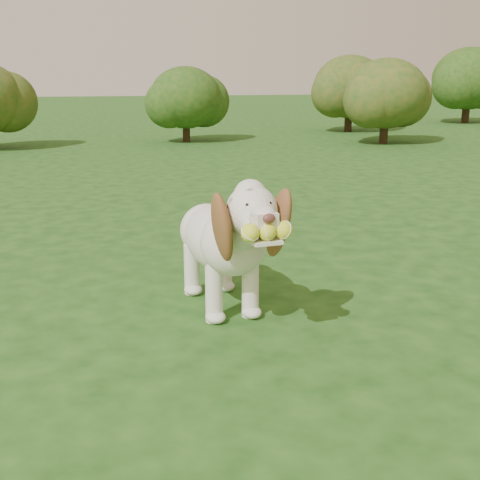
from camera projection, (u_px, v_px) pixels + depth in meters
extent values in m
plane|color=#183F12|center=(155.00, 285.00, 4.04)|extent=(80.00, 80.00, 0.00)
ellipsoid|color=white|center=(219.00, 238.00, 3.60)|extent=(0.44, 0.75, 0.38)
ellipsoid|color=white|center=(233.00, 243.00, 3.34)|extent=(0.40, 0.40, 0.37)
ellipsoid|color=white|center=(207.00, 230.00, 3.83)|extent=(0.37, 0.37, 0.34)
cylinder|color=white|center=(242.00, 232.00, 3.18)|extent=(0.22, 0.31, 0.29)
sphere|color=white|center=(252.00, 211.00, 3.02)|extent=(0.29, 0.29, 0.26)
sphere|color=white|center=(250.00, 196.00, 3.02)|extent=(0.19, 0.19, 0.17)
cube|color=white|center=(262.00, 218.00, 2.88)|extent=(0.12, 0.16, 0.07)
ellipsoid|color=#592D28|center=(269.00, 219.00, 2.80)|extent=(0.07, 0.05, 0.05)
cube|color=white|center=(263.00, 240.00, 2.90)|extent=(0.16, 0.18, 0.02)
ellipsoid|color=brown|center=(222.00, 228.00, 3.00)|extent=(0.16, 0.26, 0.41)
ellipsoid|color=brown|center=(279.00, 223.00, 3.10)|extent=(0.16, 0.25, 0.41)
cylinder|color=white|center=(200.00, 218.00, 3.96)|extent=(0.08, 0.19, 0.14)
cylinder|color=white|center=(214.00, 294.00, 3.40)|extent=(0.11, 0.11, 0.33)
cylinder|color=white|center=(250.00, 289.00, 3.47)|extent=(0.11, 0.11, 0.33)
cylinder|color=white|center=(192.00, 269.00, 3.84)|extent=(0.11, 0.11, 0.33)
cylinder|color=white|center=(224.00, 265.00, 3.91)|extent=(0.11, 0.11, 0.33)
sphere|color=yellow|center=(250.00, 233.00, 2.81)|extent=(0.10, 0.10, 0.09)
sphere|color=yellow|center=(267.00, 231.00, 2.84)|extent=(0.10, 0.10, 0.09)
sphere|color=yellow|center=(284.00, 230.00, 2.87)|extent=(0.10, 0.10, 0.09)
cylinder|color=#382314|center=(384.00, 130.00, 12.39)|extent=(0.17, 0.17, 0.55)
ellipsoid|color=#1A4515|center=(386.00, 93.00, 12.20)|extent=(1.66, 1.66, 1.41)
cylinder|color=#382314|center=(466.00, 111.00, 17.84)|extent=(0.22, 0.22, 0.70)
ellipsoid|color=#1A4515|center=(469.00, 78.00, 17.60)|extent=(2.10, 2.10, 1.79)
cylinder|color=#382314|center=(186.00, 130.00, 12.73)|extent=(0.16, 0.16, 0.50)
ellipsoid|color=#1A4515|center=(186.00, 98.00, 12.56)|extent=(1.50, 1.50, 1.28)
cylinder|color=#382314|center=(348.00, 119.00, 15.09)|extent=(0.19, 0.19, 0.60)
ellipsoid|color=#1A4515|center=(350.00, 87.00, 14.88)|extent=(1.80, 1.80, 1.53)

